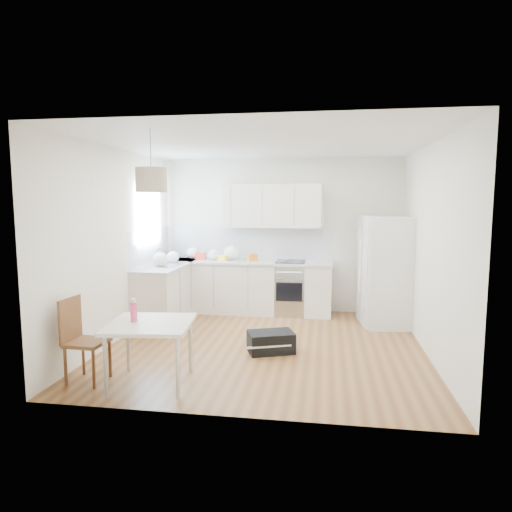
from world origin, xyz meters
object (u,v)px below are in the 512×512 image
(refrigerator, at_px, (386,271))
(dining_table, at_px, (150,329))
(gym_bag, at_px, (271,342))
(dining_chair, at_px, (87,340))

(refrigerator, height_order, dining_table, refrigerator)
(refrigerator, relative_size, gym_bag, 2.98)
(refrigerator, height_order, gym_bag, refrigerator)
(refrigerator, relative_size, dining_chair, 1.87)
(dining_table, height_order, gym_bag, dining_table)
(dining_table, height_order, dining_chair, dining_chair)
(dining_chair, bearing_deg, gym_bag, 37.44)
(refrigerator, xyz_separation_m, dining_table, (-2.79, -2.84, -0.25))
(refrigerator, xyz_separation_m, dining_chair, (-3.49, -2.88, -0.40))
(dining_table, relative_size, gym_bag, 1.65)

